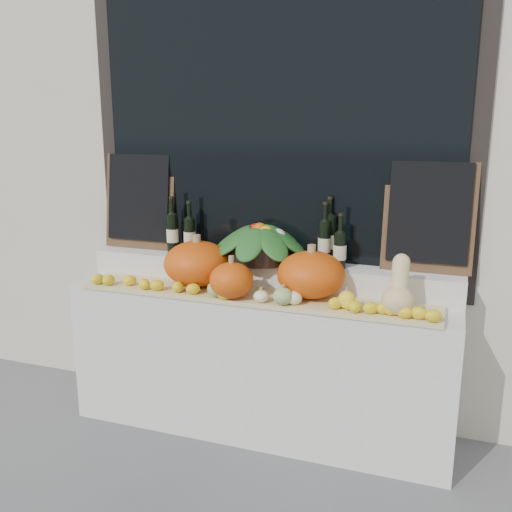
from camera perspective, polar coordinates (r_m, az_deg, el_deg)
storefront_facade at (r=3.94m, az=4.06°, el=18.83°), size 7.00×0.94×4.50m
display_sill at (r=3.55m, az=0.41°, el=-10.45°), size 2.30×0.55×0.88m
rear_tier at (r=3.51m, az=1.22°, el=-1.72°), size 2.30×0.25×0.16m
straw_bedding at (r=3.28m, az=-0.29°, el=-4.06°), size 2.10×0.32×0.02m
pumpkin_left at (r=3.43m, az=-5.90°, el=-0.75°), size 0.41×0.41×0.27m
pumpkin_right at (r=3.21m, az=5.53°, el=-1.85°), size 0.50×0.50×0.26m
pumpkin_center at (r=3.19m, az=-2.48°, el=-2.45°), size 0.29×0.29×0.20m
butternut_squash at (r=3.03m, az=14.07°, el=-3.40°), size 0.17×0.22×0.30m
decorative_gourds at (r=3.13m, az=0.51°, el=-3.66°), size 0.83×0.16×0.16m
lemon_heap at (r=3.16m, az=-0.96°, el=-3.88°), size 2.20×0.16×0.06m
produce_bowl at (r=3.46m, az=0.39°, el=1.44°), size 0.62×0.62×0.24m
wine_bottle_far_left at (r=3.68m, az=-8.35°, el=2.29°), size 0.08×0.08×0.37m
wine_bottle_near_left at (r=3.64m, az=-6.65°, el=2.03°), size 0.08×0.08×0.34m
wine_bottle_tall at (r=3.41m, az=7.31°, el=1.70°), size 0.08×0.08×0.40m
wine_bottle_near_right at (r=3.38m, az=6.86°, el=1.38°), size 0.08×0.08×0.38m
wine_bottle_far_right at (r=3.32m, az=8.38°, el=0.64°), size 0.08×0.08×0.32m
chalkboard_left at (r=3.86m, az=-11.60°, el=5.54°), size 0.50×0.11×0.62m
chalkboard_right at (r=3.32m, az=16.91°, el=3.93°), size 0.50×0.11×0.62m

